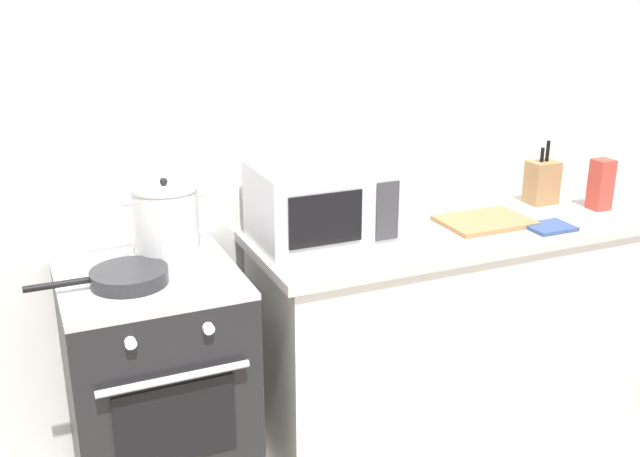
% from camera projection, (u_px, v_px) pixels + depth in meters
% --- Properties ---
extents(back_wall, '(4.40, 0.10, 2.50)m').
position_uv_depth(back_wall, '(287.00, 141.00, 2.94)').
color(back_wall, silver).
rests_on(back_wall, ground_plane).
extents(lower_cabinet_right, '(1.64, 0.56, 0.88)m').
position_uv_depth(lower_cabinet_right, '(450.00, 332.00, 3.12)').
color(lower_cabinet_right, white).
rests_on(lower_cabinet_right, ground_plane).
extents(countertop_right, '(1.70, 0.60, 0.04)m').
position_uv_depth(countertop_right, '(457.00, 230.00, 2.97)').
color(countertop_right, beige).
rests_on(countertop_right, lower_cabinet_right).
extents(stove, '(0.60, 0.64, 0.92)m').
position_uv_depth(stove, '(159.00, 393.00, 2.63)').
color(stove, black).
rests_on(stove, ground_plane).
extents(stock_pot, '(0.32, 0.23, 0.31)m').
position_uv_depth(stock_pot, '(167.00, 223.00, 2.56)').
color(stock_pot, silver).
rests_on(stock_pot, stove).
extents(frying_pan, '(0.45, 0.25, 0.05)m').
position_uv_depth(frying_pan, '(127.00, 277.00, 2.40)').
color(frying_pan, '#28282B').
rests_on(frying_pan, stove).
extents(microwave, '(0.50, 0.37, 0.30)m').
position_uv_depth(microwave, '(321.00, 203.00, 2.75)').
color(microwave, silver).
rests_on(microwave, countertop_right).
extents(cutting_board, '(0.36, 0.26, 0.02)m').
position_uv_depth(cutting_board, '(485.00, 221.00, 2.99)').
color(cutting_board, '#997047').
rests_on(cutting_board, countertop_right).
extents(knife_block, '(0.13, 0.10, 0.28)m').
position_uv_depth(knife_block, '(542.00, 182.00, 3.23)').
color(knife_block, '#997047').
rests_on(knife_block, countertop_right).
extents(pasta_box, '(0.08, 0.08, 0.22)m').
position_uv_depth(pasta_box, '(601.00, 185.00, 3.14)').
color(pasta_box, '#B73D33').
rests_on(pasta_box, countertop_right).
extents(oven_mitt, '(0.18, 0.14, 0.02)m').
position_uv_depth(oven_mitt, '(550.00, 227.00, 2.93)').
color(oven_mitt, '#33477A').
rests_on(oven_mitt, countertop_right).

